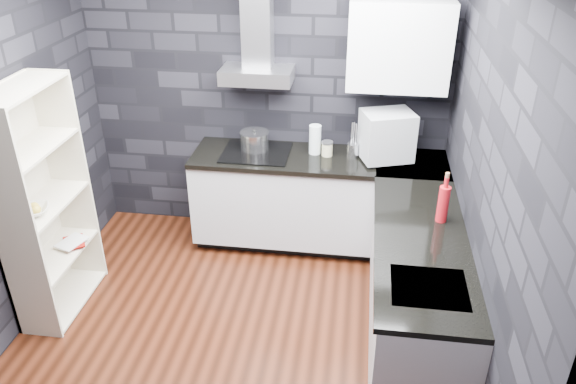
% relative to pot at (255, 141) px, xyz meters
% --- Properties ---
extents(ground, '(3.20, 3.20, 0.00)m').
position_rel_pot_xyz_m(ground, '(0.07, -1.36, -0.98)').
color(ground, '#3F190D').
extents(wall_back, '(3.20, 0.05, 2.70)m').
position_rel_pot_xyz_m(wall_back, '(0.07, 0.26, 0.37)').
color(wall_back, black).
rests_on(wall_back, ground).
extents(wall_front, '(3.20, 0.05, 2.70)m').
position_rel_pot_xyz_m(wall_front, '(0.07, -2.99, 0.37)').
color(wall_front, black).
rests_on(wall_front, ground).
extents(wall_right, '(0.05, 3.20, 2.70)m').
position_rel_pot_xyz_m(wall_right, '(1.70, -1.36, 0.37)').
color(wall_right, black).
rests_on(wall_right, ground).
extents(toekick_back, '(2.18, 0.50, 0.10)m').
position_rel_pot_xyz_m(toekick_back, '(0.57, -0.02, -0.93)').
color(toekick_back, black).
rests_on(toekick_back, ground).
extents(toekick_right, '(0.50, 1.78, 0.10)m').
position_rel_pot_xyz_m(toekick_right, '(1.41, -1.26, -0.93)').
color(toekick_right, black).
rests_on(toekick_right, ground).
extents(counter_back_cab, '(2.20, 0.60, 0.76)m').
position_rel_pot_xyz_m(counter_back_cab, '(0.57, -0.06, -0.50)').
color(counter_back_cab, '#B6B6BB').
rests_on(counter_back_cab, ground).
extents(counter_right_cab, '(0.60, 1.80, 0.76)m').
position_rel_pot_xyz_m(counter_right_cab, '(1.37, -1.26, -0.50)').
color(counter_right_cab, '#B6B6BB').
rests_on(counter_right_cab, ground).
extents(counter_back_top, '(2.20, 0.62, 0.04)m').
position_rel_pot_xyz_m(counter_back_top, '(0.57, -0.07, -0.10)').
color(counter_back_top, black).
rests_on(counter_back_top, counter_back_cab).
extents(counter_right_top, '(0.62, 1.80, 0.04)m').
position_rel_pot_xyz_m(counter_right_top, '(1.36, -1.26, -0.10)').
color(counter_right_top, black).
rests_on(counter_right_top, counter_right_cab).
extents(counter_corner_top, '(0.62, 0.62, 0.04)m').
position_rel_pot_xyz_m(counter_corner_top, '(1.37, -0.06, -0.10)').
color(counter_corner_top, black).
rests_on(counter_corner_top, counter_right_cab).
extents(hood_body, '(0.60, 0.34, 0.12)m').
position_rel_pot_xyz_m(hood_body, '(0.02, 0.07, 0.58)').
color(hood_body, '#B3B2B7').
rests_on(hood_body, wall_back).
extents(hood_chimney, '(0.24, 0.20, 0.90)m').
position_rel_pot_xyz_m(hood_chimney, '(0.02, 0.14, 1.09)').
color(hood_chimney, '#B3B2B7').
rests_on(hood_chimney, hood_body).
extents(upper_cabinet, '(0.80, 0.35, 0.70)m').
position_rel_pot_xyz_m(upper_cabinet, '(1.17, 0.06, 0.87)').
color(upper_cabinet, silver).
rests_on(upper_cabinet, wall_back).
extents(cooktop, '(0.58, 0.50, 0.01)m').
position_rel_pot_xyz_m(cooktop, '(0.02, -0.06, -0.08)').
color(cooktop, black).
rests_on(cooktop, counter_back_top).
extents(sink_rim, '(0.44, 0.40, 0.01)m').
position_rel_pot_xyz_m(sink_rim, '(1.37, -1.76, -0.09)').
color(sink_rim, '#B3B2B7').
rests_on(sink_rim, counter_right_top).
extents(pot, '(0.28, 0.28, 0.14)m').
position_rel_pot_xyz_m(pot, '(0.00, 0.00, 0.00)').
color(pot, silver).
rests_on(pot, cooktop).
extents(glass_vase, '(0.14, 0.14, 0.26)m').
position_rel_pot_xyz_m(glass_vase, '(0.53, 0.01, 0.04)').
color(glass_vase, white).
rests_on(glass_vase, counter_back_top).
extents(storage_jar, '(0.12, 0.12, 0.11)m').
position_rel_pot_xyz_m(storage_jar, '(0.64, -0.03, -0.03)').
color(storage_jar, '#BBB486').
rests_on(storage_jar, counter_back_top).
extents(utensil_crock, '(0.13, 0.13, 0.13)m').
position_rel_pot_xyz_m(utensil_crock, '(0.86, -0.04, -0.02)').
color(utensil_crock, silver).
rests_on(utensil_crock, counter_back_top).
extents(appliance_garage, '(0.49, 0.43, 0.41)m').
position_rel_pot_xyz_m(appliance_garage, '(1.14, -0.05, 0.14)').
color(appliance_garage, '#A9ABB0').
rests_on(appliance_garage, counter_back_top).
extents(red_bottle, '(0.09, 0.09, 0.26)m').
position_rel_pot_xyz_m(red_bottle, '(1.51, -1.00, 0.05)').
color(red_bottle, '#A9121A').
rests_on(red_bottle, counter_right_top).
extents(bookshelf, '(0.58, 0.87, 1.80)m').
position_rel_pot_xyz_m(bookshelf, '(-1.35, -1.18, -0.08)').
color(bookshelf, beige).
rests_on(bookshelf, ground).
extents(fruit_bowl, '(0.29, 0.29, 0.06)m').
position_rel_pot_xyz_m(fruit_bowl, '(-1.35, -1.32, -0.05)').
color(fruit_bowl, silver).
rests_on(fruit_bowl, bookshelf).
extents(book_red, '(0.14, 0.10, 0.21)m').
position_rel_pot_xyz_m(book_red, '(-1.34, -1.07, -0.41)').
color(book_red, maroon).
rests_on(book_red, bookshelf).
extents(book_second, '(0.16, 0.07, 0.23)m').
position_rel_pot_xyz_m(book_second, '(-1.36, -1.01, -0.39)').
color(book_second, '#B2B2B2').
rests_on(book_second, bookshelf).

